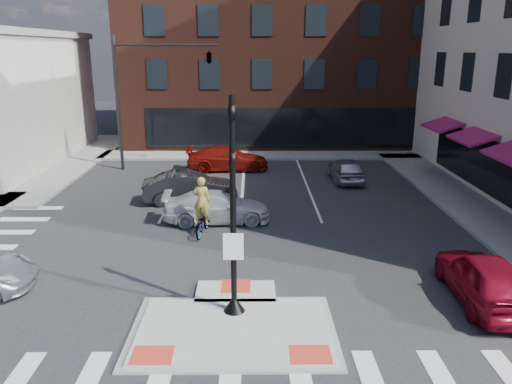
{
  "coord_description": "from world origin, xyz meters",
  "views": [
    {
      "loc": [
        0.51,
        -12.13,
        7.19
      ],
      "look_at": [
        0.65,
        5.91,
        2.0
      ],
      "focal_mm": 35.0,
      "sensor_mm": 36.0,
      "label": 1
    }
  ],
  "objects_px": {
    "bg_car_silver": "(346,170)",
    "white_pickup": "(217,207)",
    "cyclist": "(202,215)",
    "bg_car_dark": "(190,187)",
    "bg_car_red": "(228,159)",
    "red_sedan": "(485,278)"
  },
  "relations": [
    {
      "from": "bg_car_red",
      "to": "bg_car_silver",
      "type": "bearing_deg",
      "value": -113.6
    },
    {
      "from": "red_sedan",
      "to": "cyclist",
      "type": "bearing_deg",
      "value": -30.83
    },
    {
      "from": "white_pickup",
      "to": "cyclist",
      "type": "distance_m",
      "value": 1.58
    },
    {
      "from": "white_pickup",
      "to": "bg_car_dark",
      "type": "distance_m",
      "value": 3.26
    },
    {
      "from": "red_sedan",
      "to": "cyclist",
      "type": "xyz_separation_m",
      "value": [
        -8.82,
        5.63,
        0.05
      ]
    },
    {
      "from": "white_pickup",
      "to": "cyclist",
      "type": "relative_size",
      "value": 1.93
    },
    {
      "from": "bg_car_red",
      "to": "cyclist",
      "type": "height_order",
      "value": "cyclist"
    },
    {
      "from": "bg_car_silver",
      "to": "bg_car_dark",
      "type": "bearing_deg",
      "value": 23.85
    },
    {
      "from": "bg_car_dark",
      "to": "white_pickup",
      "type": "bearing_deg",
      "value": -159.27
    },
    {
      "from": "white_pickup",
      "to": "bg_car_silver",
      "type": "bearing_deg",
      "value": -48.12
    },
    {
      "from": "red_sedan",
      "to": "bg_car_dark",
      "type": "relative_size",
      "value": 0.97
    },
    {
      "from": "bg_car_dark",
      "to": "bg_car_red",
      "type": "height_order",
      "value": "bg_car_dark"
    },
    {
      "from": "red_sedan",
      "to": "cyclist",
      "type": "distance_m",
      "value": 10.46
    },
    {
      "from": "bg_car_dark",
      "to": "bg_car_silver",
      "type": "distance_m",
      "value": 9.19
    },
    {
      "from": "red_sedan",
      "to": "bg_car_dark",
      "type": "bearing_deg",
      "value": -43.83
    },
    {
      "from": "cyclist",
      "to": "bg_car_silver",
      "type": "bearing_deg",
      "value": -122.49
    },
    {
      "from": "bg_car_red",
      "to": "red_sedan",
      "type": "bearing_deg",
      "value": -155.48
    },
    {
      "from": "bg_car_silver",
      "to": "bg_car_red",
      "type": "distance_m",
      "value": 7.31
    },
    {
      "from": "bg_car_silver",
      "to": "white_pickup",
      "type": "bearing_deg",
      "value": 43.58
    },
    {
      "from": "white_pickup",
      "to": "cyclist",
      "type": "xyz_separation_m",
      "value": [
        -0.5,
        -1.49,
        0.14
      ]
    },
    {
      "from": "white_pickup",
      "to": "bg_car_silver",
      "type": "height_order",
      "value": "white_pickup"
    },
    {
      "from": "red_sedan",
      "to": "bg_car_dark",
      "type": "distance_m",
      "value": 14.02
    }
  ]
}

